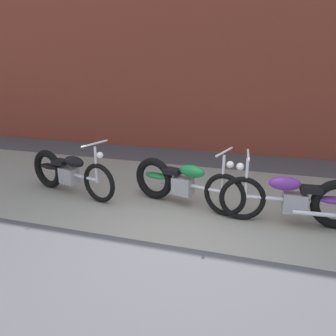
# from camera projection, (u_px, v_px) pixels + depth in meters

# --- Properties ---
(ground_plane) EXTENTS (80.00, 80.00, 0.00)m
(ground_plane) POSITION_uv_depth(u_px,v_px,m) (182.00, 247.00, 4.17)
(ground_plane) COLOR #47474C
(sidewalk_slab) EXTENTS (36.00, 3.50, 0.01)m
(sidewalk_slab) POSITION_uv_depth(u_px,v_px,m) (207.00, 197.00, 5.77)
(sidewalk_slab) COLOR gray
(sidewalk_slab) RESTS_ON ground
(brick_building_wall) EXTENTS (36.00, 0.50, 5.60)m
(brick_building_wall) POSITION_uv_depth(u_px,v_px,m) (237.00, 41.00, 8.08)
(brick_building_wall) COLOR brown
(brick_building_wall) RESTS_ON ground
(motorcycle_black) EXTENTS (1.96, 0.78, 1.03)m
(motorcycle_black) POSITION_uv_depth(u_px,v_px,m) (66.00, 172.00, 5.87)
(motorcycle_black) COLOR black
(motorcycle_black) RESTS_ON ground
(motorcycle_green) EXTENTS (1.96, 0.77, 1.03)m
(motorcycle_green) POSITION_uv_depth(u_px,v_px,m) (179.00, 182.00, 5.35)
(motorcycle_green) COLOR black
(motorcycle_green) RESTS_ON ground
(motorcycle_purple) EXTENTS (2.01, 0.58, 1.03)m
(motorcycle_purple) POSITION_uv_depth(u_px,v_px,m) (301.00, 199.00, 4.64)
(motorcycle_purple) COLOR black
(motorcycle_purple) RESTS_ON ground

